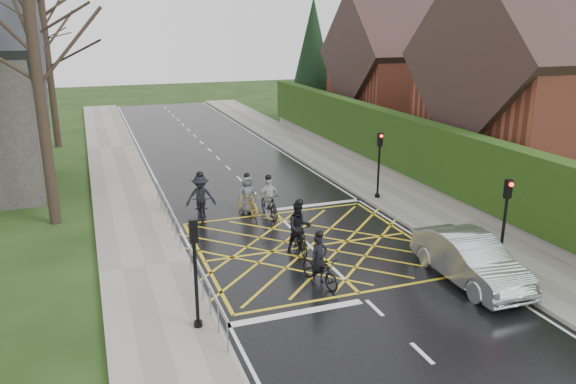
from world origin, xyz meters
TOP-DOWN VIEW (x-y plane):
  - ground at (0.00, 0.00)m, footprint 120.00×120.00m
  - road at (0.00, 0.00)m, footprint 9.00×80.00m
  - sidewalk_right at (6.00, 0.00)m, footprint 3.00×80.00m
  - sidewalk_left at (-6.00, 0.00)m, footprint 3.00×80.00m
  - stone_wall at (7.75, 6.00)m, footprint 0.50×38.00m
  - hedge at (7.75, 6.00)m, footprint 0.90×38.00m
  - house_near at (14.75, 4.00)m, footprint 11.80×9.80m
  - house_far at (14.75, 18.00)m, footprint 9.80×8.80m
  - conifer at (10.75, 26.00)m, footprint 4.60×4.60m
  - tree_near at (-9.00, 6.00)m, footprint 9.24×9.24m
  - tree_mid at (-10.00, 14.00)m, footprint 10.08×10.08m
  - tree_far at (-9.30, 22.00)m, footprint 8.40×8.40m
  - railing_south at (-4.65, -3.50)m, footprint 0.05×5.04m
  - railing_north at (-4.65, 4.00)m, footprint 0.05×6.04m
  - traffic_light_ne at (5.10, 4.20)m, footprint 0.24×0.31m
  - traffic_light_se at (5.10, -4.20)m, footprint 0.24×0.31m
  - traffic_light_sw at (-5.10, -4.50)m, footprint 0.24×0.31m
  - cyclist_rear at (-0.89, -2.98)m, footprint 1.06×1.96m
  - cyclist_back at (-0.55, -0.30)m, footprint 0.98×2.06m
  - cyclist_mid at (-3.18, 4.36)m, footprint 1.34×2.25m
  - cyclist_front at (-0.40, 3.72)m, footprint 1.03×1.89m
  - cyclist_lead at (-1.12, 4.51)m, footprint 0.96×1.95m
  - car at (3.70, -4.43)m, footprint 1.73×4.70m

SIDE VIEW (x-z plane):
  - ground at x=0.00m, z-range 0.00..0.00m
  - road at x=0.00m, z-range 0.00..0.01m
  - sidewalk_right at x=6.00m, z-range 0.00..0.15m
  - sidewalk_left at x=-6.00m, z-range 0.00..0.15m
  - stone_wall at x=7.75m, z-range 0.00..0.70m
  - cyclist_rear at x=-0.89m, z-range -0.32..1.49m
  - cyclist_lead at x=-1.12m, z-range -0.28..1.53m
  - cyclist_front at x=-0.40m, z-range -0.25..1.62m
  - cyclist_back at x=-0.55m, z-range -0.25..1.77m
  - cyclist_mid at x=-3.18m, z-range -0.28..1.82m
  - car at x=3.70m, z-range 0.00..1.54m
  - railing_south at x=-4.65m, z-range 0.27..1.29m
  - railing_north at x=-4.65m, z-range 0.27..1.30m
  - traffic_light_ne at x=5.10m, z-range 0.06..3.27m
  - traffic_light_se at x=5.10m, z-range 0.06..3.27m
  - traffic_light_sw at x=-5.10m, z-range 0.06..3.27m
  - hedge at x=7.75m, z-range 0.70..3.50m
  - house_far at x=14.75m, z-range -0.79..9.51m
  - house_near at x=14.75m, z-range -0.92..10.38m
  - conifer at x=10.75m, z-range -0.01..9.99m
  - tree_far at x=-9.30m, z-range 1.99..12.39m
  - tree_near at x=-9.00m, z-range 2.19..13.63m
  - tree_mid at x=-10.00m, z-range 2.39..14.87m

